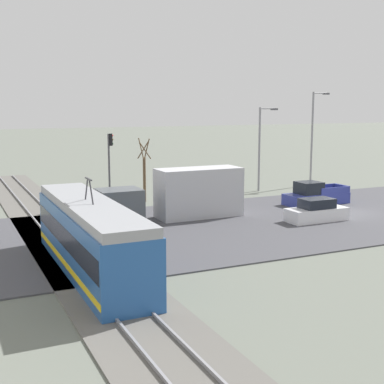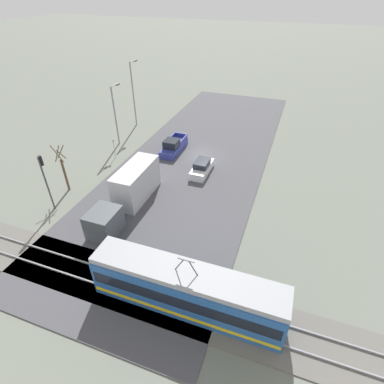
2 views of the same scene
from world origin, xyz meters
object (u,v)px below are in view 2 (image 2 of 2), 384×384
light_rail_tram (187,289)px  pickup_truck (174,146)px  street_lamp_near_crossing (133,90)px  street_tree (64,170)px  box_truck (129,191)px  traffic_light_pole (45,176)px  no_parking_sign (114,146)px  street_lamp_mid_block (115,111)px  sedan_car_0 (202,168)px

light_rail_tram → pickup_truck: 23.12m
street_lamp_near_crossing → street_tree: bearing=95.4°
box_truck → pickup_truck: size_ratio=1.91×
pickup_truck → traffic_light_pole: bearing=67.0°
street_tree → no_parking_sign: size_ratio=2.14×
traffic_light_pole → street_lamp_mid_block: (1.65, -15.09, 0.80)m
traffic_light_pole → street_lamp_near_crossing: 22.00m
light_rail_tram → pickup_truck: (9.75, -20.94, -0.94)m
light_rail_tram → street_lamp_mid_block: size_ratio=1.67×
box_truck → street_lamp_near_crossing: size_ratio=1.12×
light_rail_tram → street_tree: 19.25m
box_truck → street_tree: street_tree is taller
box_truck → street_lamp_mid_block: 14.99m
sedan_car_0 → street_tree: street_tree is taller
street_lamp_mid_block → box_truck: bearing=125.3°
light_rail_tram → no_parking_sign: (16.22, -17.02, -0.22)m
no_parking_sign → pickup_truck: bearing=-148.8°
pickup_truck → sedan_car_0: 6.51m
street_tree → street_lamp_near_crossing: 18.92m
street_lamp_near_crossing → no_parking_sign: (-2.56, 10.53, -3.79)m
sedan_car_0 → light_rail_tram: bearing=-75.1°
light_rail_tram → pickup_truck: light_rail_tram is taller
box_truck → street_tree: bearing=-0.7°
light_rail_tram → street_lamp_mid_block: bearing=-49.4°
sedan_car_0 → street_tree: 14.99m
traffic_light_pole → street_lamp_near_crossing: street_lamp_near_crossing is taller
street_tree → traffic_light_pole: bearing=104.7°
light_rail_tram → box_truck: light_rail_tram is taller
street_lamp_near_crossing → sedan_car_0: bearing=143.6°
pickup_truck → street_lamp_mid_block: bearing=0.6°
street_lamp_mid_block → street_lamp_near_crossing: bearing=-82.1°
pickup_truck → no_parking_sign: 7.60m
box_truck → pickup_truck: 12.13m
box_truck → street_lamp_near_crossing: 21.26m
box_truck → traffic_light_pole: size_ratio=1.79×
pickup_truck → street_lamp_near_crossing: size_ratio=0.58×
light_rail_tram → sedan_car_0: (4.54, -17.04, -1.00)m
street_tree → street_lamp_near_crossing: size_ratio=0.57×
light_rail_tram → street_tree: bearing=-27.7°
pickup_truck → traffic_light_pole: 16.76m
pickup_truck → traffic_light_pole: size_ratio=0.94×
traffic_light_pole → street_tree: bearing=-75.3°
pickup_truck → light_rail_tram: bearing=115.0°
light_rail_tram → sedan_car_0: light_rail_tram is taller
light_rail_tram → sedan_car_0: bearing=-75.1°
pickup_truck → street_lamp_mid_block: street_lamp_mid_block is taller
light_rail_tram → street_lamp_mid_block: (17.86, -20.85, 2.80)m
box_truck → street_lamp_near_crossing: street_lamp_near_crossing is taller
pickup_truck → street_lamp_near_crossing: 12.07m
traffic_light_pole → no_parking_sign: (0.02, -11.26, -2.22)m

